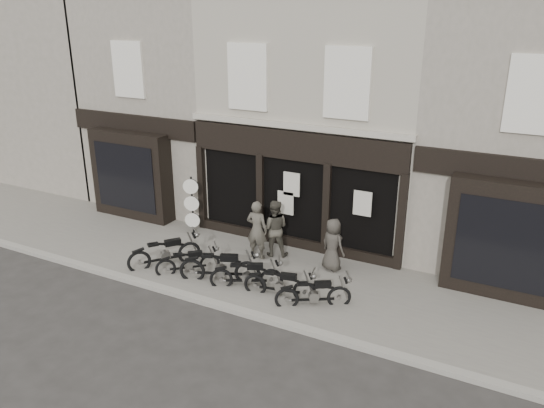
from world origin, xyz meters
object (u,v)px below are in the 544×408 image
at_px(motorcycle_4, 281,286).
at_px(man_centre, 274,228).
at_px(advert_sign_post, 192,208).
at_px(motorcycle_1, 189,264).
at_px(motorcycle_2, 221,270).
at_px(man_left, 257,230).
at_px(motorcycle_0, 166,255).
at_px(motorcycle_3, 247,277).
at_px(man_right, 333,245).
at_px(motorcycle_5, 314,296).

relative_size(motorcycle_4, man_centre, 1.10).
bearing_deg(man_centre, advert_sign_post, -25.11).
relative_size(motorcycle_1, man_centre, 0.85).
bearing_deg(motorcycle_2, man_centre, 52.18).
relative_size(man_left, man_centre, 1.03).
distance_m(motorcycle_0, motorcycle_3, 2.84).
xyz_separation_m(motorcycle_0, man_centre, (2.59, 2.10, 0.59)).
relative_size(motorcycle_4, man_left, 1.07).
height_order(motorcycle_2, man_left, man_left).
relative_size(motorcycle_1, man_left, 0.83).
height_order(motorcycle_3, man_right, man_right).
xyz_separation_m(motorcycle_4, man_right, (0.66, 2.06, 0.53)).
xyz_separation_m(motorcycle_2, motorcycle_3, (0.84, 0.04, -0.05)).
distance_m(man_centre, man_right, 1.96).
height_order(motorcycle_5, man_centre, man_centre).
bearing_deg(motorcycle_0, advert_sign_post, 53.57).
distance_m(motorcycle_3, advert_sign_post, 4.28).
relative_size(motorcycle_3, motorcycle_5, 1.04).
relative_size(motorcycle_0, man_centre, 1.06).
bearing_deg(motorcycle_0, motorcycle_5, -53.60).
relative_size(motorcycle_1, motorcycle_5, 0.85).
xyz_separation_m(motorcycle_0, motorcycle_1, (0.90, -0.08, -0.07)).
bearing_deg(man_left, man_centre, -137.49).
xyz_separation_m(motorcycle_4, advert_sign_post, (-4.55, 2.41, 0.66)).
xyz_separation_m(man_right, advert_sign_post, (-5.21, 0.34, 0.12)).
bearing_deg(man_centre, man_left, 25.21).
bearing_deg(motorcycle_4, motorcycle_3, 166.56).
distance_m(motorcycle_3, motorcycle_5, 2.04).
bearing_deg(motorcycle_1, motorcycle_0, 133.00).
height_order(motorcycle_2, motorcycle_4, motorcycle_2).
height_order(motorcycle_2, motorcycle_5, motorcycle_2).
xyz_separation_m(motorcycle_2, motorcycle_5, (2.88, -0.04, -0.06)).
xyz_separation_m(motorcycle_3, man_left, (-0.64, 1.72, 0.65)).
bearing_deg(motorcycle_5, man_left, 114.86).
relative_size(motorcycle_1, motorcycle_2, 0.70).
relative_size(motorcycle_2, man_left, 1.18).
height_order(man_centre, advert_sign_post, advert_sign_post).
distance_m(motorcycle_4, man_right, 2.23).
bearing_deg(motorcycle_5, motorcycle_1, 148.39).
height_order(motorcycle_1, advert_sign_post, advert_sign_post).
height_order(motorcycle_0, motorcycle_4, motorcycle_0).
bearing_deg(man_left, motorcycle_1, 50.36).
bearing_deg(motorcycle_5, man_right, 67.81).
relative_size(motorcycle_2, advert_sign_post, 1.02).
xyz_separation_m(motorcycle_1, motorcycle_3, (1.94, 0.05, 0.03)).
distance_m(motorcycle_1, man_centre, 2.83).
bearing_deg(motorcycle_0, man_left, -14.65).
distance_m(motorcycle_4, advert_sign_post, 5.19).
relative_size(motorcycle_3, advert_sign_post, 0.88).
bearing_deg(motorcycle_3, motorcycle_1, 154.19).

